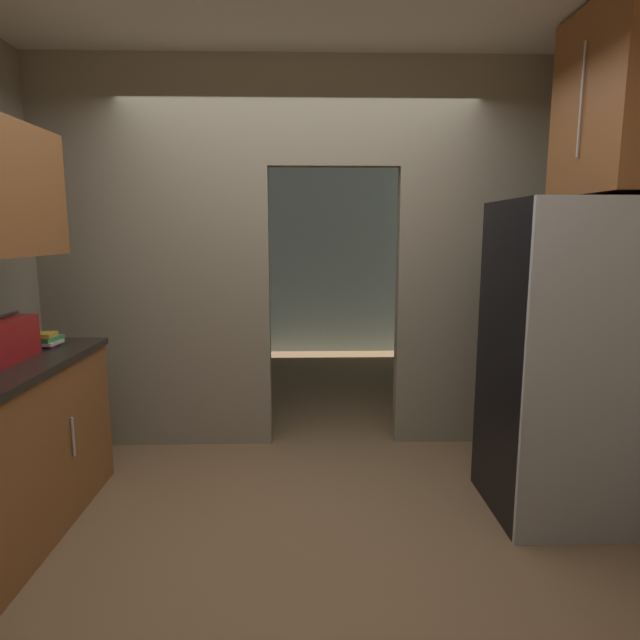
# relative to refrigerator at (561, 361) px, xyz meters

# --- Properties ---
(ground) EXTENTS (20.00, 20.00, 0.00)m
(ground) POSITION_rel_refrigerator_xyz_m (-1.45, -0.24, -0.88)
(ground) COLOR brown
(kitchen_partition) EXTENTS (3.74, 0.12, 2.79)m
(kitchen_partition) POSITION_rel_refrigerator_xyz_m (-1.51, 1.07, 0.60)
(kitchen_partition) COLOR gray
(kitchen_partition) RESTS_ON ground
(adjoining_room_shell) EXTENTS (3.74, 3.22, 2.79)m
(adjoining_room_shell) POSITION_rel_refrigerator_xyz_m (-1.45, 3.24, 0.52)
(adjoining_room_shell) COLOR gray
(adjoining_room_shell) RESTS_ON ground
(refrigerator) EXTENTS (0.70, 0.76, 1.76)m
(refrigerator) POSITION_rel_refrigerator_xyz_m (0.00, 0.00, 0.00)
(refrigerator) COLOR black
(refrigerator) RESTS_ON ground
(upper_cabinet_fridgeside) EXTENTS (0.36, 0.77, 0.98)m
(upper_cabinet_fridgeside) POSITION_rel_refrigerator_xyz_m (0.24, 0.10, 1.40)
(upper_cabinet_fridgeside) COLOR brown
(boombox) EXTENTS (0.17, 0.41, 0.25)m
(boombox) POSITION_rel_refrigerator_xyz_m (-2.97, -0.09, 0.15)
(boombox) COLOR maroon
(boombox) RESTS_ON lower_cabinet_run
(book_stack) EXTENTS (0.13, 0.18, 0.09)m
(book_stack) POSITION_rel_refrigerator_xyz_m (-2.93, 0.26, 0.09)
(book_stack) COLOR #8C3893
(book_stack) RESTS_ON lower_cabinet_run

